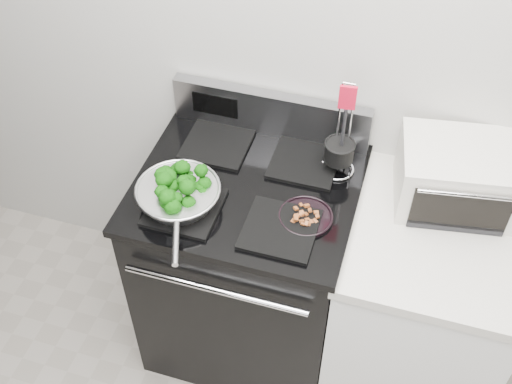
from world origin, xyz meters
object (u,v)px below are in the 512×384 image
at_px(skillet, 178,194).
at_px(bacon_plate, 306,215).
at_px(toaster_oven, 457,176).
at_px(gas_range, 248,264).
at_px(utensil_holder, 339,156).

distance_m(skillet, bacon_plate, 0.44).
bearing_deg(skillet, bacon_plate, -11.61).
height_order(bacon_plate, toaster_oven, toaster_oven).
bearing_deg(skillet, gas_range, 19.14).
distance_m(gas_range, bacon_plate, 0.54).
relative_size(bacon_plate, utensil_holder, 0.48).
height_order(utensil_holder, toaster_oven, utensil_holder).
bearing_deg(gas_range, skillet, -140.73).
xyz_separation_m(skillet, utensil_holder, (0.49, 0.33, 0.02)).
relative_size(skillet, toaster_oven, 1.02).
distance_m(bacon_plate, toaster_oven, 0.54).
bearing_deg(skillet, toaster_oven, -0.12).
bearing_deg(gas_range, bacon_plate, -21.67).
height_order(skillet, utensil_holder, utensil_holder).
distance_m(skillet, utensil_holder, 0.58).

